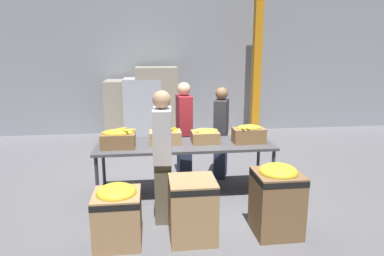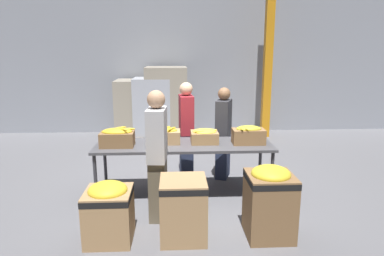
{
  "view_description": "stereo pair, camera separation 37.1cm",
  "coord_description": "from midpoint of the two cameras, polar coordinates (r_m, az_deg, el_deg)",
  "views": [
    {
      "loc": [
        -0.5,
        -4.91,
        2.17
      ],
      "look_at": [
        0.13,
        0.22,
        0.99
      ],
      "focal_mm": 32.0,
      "sensor_mm": 36.0,
      "label": 1
    },
    {
      "loc": [
        -0.13,
        -4.94,
        2.17
      ],
      "look_at": [
        0.13,
        0.22,
        0.99
      ],
      "focal_mm": 32.0,
      "sensor_mm": 36.0,
      "label": 2
    }
  ],
  "objects": [
    {
      "name": "volunteer_0",
      "position": [
        5.88,
        7.05,
        -0.96
      ],
      "size": [
        0.34,
        0.47,
        1.57
      ],
      "rotation": [
        0.0,
        0.0,
        -1.9
      ],
      "color": "#2D3856",
      "rests_on": "ground_plane"
    },
    {
      "name": "banana_box_3",
      "position": [
        5.2,
        11.41,
        -1.11
      ],
      "size": [
        0.48,
        0.3,
        0.28
      ],
      "color": "olive",
      "rests_on": "sorting_table"
    },
    {
      "name": "ground_plane",
      "position": [
        5.39,
        0.7,
        -10.91
      ],
      "size": [
        30.0,
        30.0,
        0.0
      ],
      "primitive_type": "plane",
      "color": "slate"
    },
    {
      "name": "wall_back",
      "position": [
        9.2,
        -0.96,
        11.74
      ],
      "size": [
        16.0,
        0.08,
        4.0
      ],
      "color": "#9399A3",
      "rests_on": "ground_plane"
    },
    {
      "name": "donation_bin_0",
      "position": [
        4.11,
        -11.14,
        -13.27
      ],
      "size": [
        0.53,
        0.53,
        0.71
      ],
      "color": "tan",
      "rests_on": "ground_plane"
    },
    {
      "name": "support_pillar",
      "position": [
        8.85,
        13.76,
        11.34
      ],
      "size": [
        0.2,
        0.2,
        4.0
      ],
      "color": "orange",
      "rests_on": "ground_plane"
    },
    {
      "name": "banana_box_1",
      "position": [
        5.15,
        -2.55,
        -1.23
      ],
      "size": [
        0.47,
        0.33,
        0.25
      ],
      "color": "tan",
      "rests_on": "sorting_table"
    },
    {
      "name": "sorting_table",
      "position": [
        5.14,
        0.72,
        -3.24
      ],
      "size": [
        2.64,
        0.81,
        0.8
      ],
      "color": "#4C4C51",
      "rests_on": "ground_plane"
    },
    {
      "name": "volunteer_2",
      "position": [
        5.84,
        0.85,
        -0.54
      ],
      "size": [
        0.25,
        0.46,
        1.65
      ],
      "rotation": [
        0.0,
        0.0,
        -1.5
      ],
      "color": "#2D3856",
      "rests_on": "ground_plane"
    },
    {
      "name": "pallet_stack_1",
      "position": [
        8.53,
        -3.02,
        4.08
      ],
      "size": [
        1.08,
        1.08,
        1.78
      ],
      "color": "olive",
      "rests_on": "ground_plane"
    },
    {
      "name": "volunteer_1",
      "position": [
        4.39,
        -3.38,
        -4.82
      ],
      "size": [
        0.26,
        0.47,
        1.69
      ],
      "rotation": [
        0.0,
        0.0,
        1.51
      ],
      "color": "#6B604C",
      "rests_on": "ground_plane"
    },
    {
      "name": "pallet_stack_0",
      "position": [
        8.51,
        -5.37,
        3.12
      ],
      "size": [
        0.97,
        0.97,
        1.52
      ],
      "color": "olive",
      "rests_on": "ground_plane"
    },
    {
      "name": "donation_bin_2",
      "position": [
        4.23,
        15.31,
        -11.44
      ],
      "size": [
        0.54,
        0.54,
        0.87
      ],
      "color": "olive",
      "rests_on": "ground_plane"
    },
    {
      "name": "pallet_stack_2",
      "position": [
        8.68,
        -8.05,
        3.05
      ],
      "size": [
        1.06,
        1.06,
        1.46
      ],
      "color": "olive",
      "rests_on": "ground_plane"
    },
    {
      "name": "banana_box_2",
      "position": [
        5.17,
        4.14,
        -1.29
      ],
      "size": [
        0.41,
        0.34,
        0.22
      ],
      "color": "#A37A4C",
      "rests_on": "sorting_table"
    },
    {
      "name": "banana_box_0",
      "position": [
        5.04,
        -10.3,
        -1.51
      ],
      "size": [
        0.5,
        0.31,
        0.28
      ],
      "color": "olive",
      "rests_on": "sorting_table"
    },
    {
      "name": "donation_bin_1",
      "position": [
        4.07,
        1.21,
        -13.05
      ],
      "size": [
        0.53,
        0.53,
        0.73
      ],
      "color": "tan",
      "rests_on": "ground_plane"
    }
  ]
}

